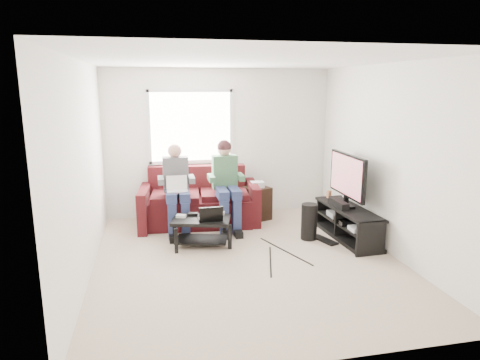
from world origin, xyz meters
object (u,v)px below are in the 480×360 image
Objects in this scene: coffee_table at (201,226)px; end_table at (257,202)px; sofa at (200,203)px; tv at (347,177)px; tv_stand at (348,225)px; subwoofer at (309,222)px.

coffee_table is 1.55m from end_table.
tv is (2.13, -1.13, 0.61)m from sofa.
tv_stand is at bearing -48.03° from end_table.
tv_stand is 0.60m from subwoofer.
tv is at bearing 91.47° from tv_stand.
coffee_table is 2.32m from tv.
tv reaches higher than end_table.
sofa is at bearing 151.91° from tv.
coffee_table is 1.64m from subwoofer.
end_table is (1.11, 1.08, 0.00)m from coffee_table.
end_table is at bearing 131.97° from tv_stand.
subwoofer is at bearing 171.45° from tv_stand.
sofa is 2.25× the size of coffee_table.
sofa is 2.46m from tv_stand.
subwoofer reaches higher than coffee_table.
end_table reaches higher than tv_stand.
tv is 1.63× the size of end_table.
end_table reaches higher than coffee_table.
tv_stand is 0.73m from tv.
coffee_table is 1.67× the size of subwoofer.
tv is 1.99× the size of subwoofer.
tv reaches higher than subwoofer.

